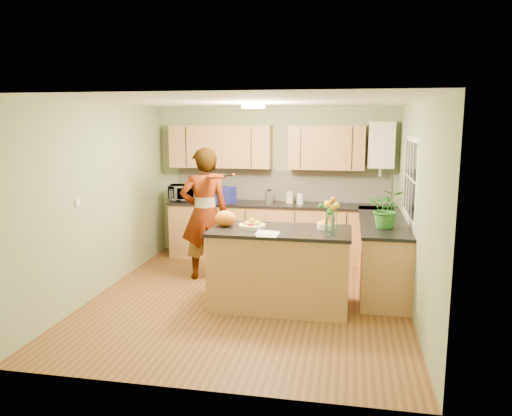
# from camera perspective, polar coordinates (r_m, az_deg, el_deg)

# --- Properties ---
(floor) EXTENTS (4.50, 4.50, 0.00)m
(floor) POSITION_cam_1_polar(r_m,az_deg,el_deg) (6.55, -0.79, -10.35)
(floor) COLOR brown
(floor) RESTS_ON ground
(ceiling) EXTENTS (4.00, 4.50, 0.02)m
(ceiling) POSITION_cam_1_polar(r_m,az_deg,el_deg) (6.15, -0.84, 12.06)
(ceiling) COLOR white
(ceiling) RESTS_ON wall_back
(wall_back) EXTENTS (4.00, 0.02, 2.50)m
(wall_back) POSITION_cam_1_polar(r_m,az_deg,el_deg) (8.42, 2.24, 2.97)
(wall_back) COLOR gray
(wall_back) RESTS_ON floor
(wall_front) EXTENTS (4.00, 0.02, 2.50)m
(wall_front) POSITION_cam_1_polar(r_m,az_deg,el_deg) (4.10, -7.12, -4.61)
(wall_front) COLOR gray
(wall_front) RESTS_ON floor
(wall_left) EXTENTS (0.02, 4.50, 2.50)m
(wall_left) POSITION_cam_1_polar(r_m,az_deg,el_deg) (6.91, -17.30, 0.98)
(wall_left) COLOR gray
(wall_left) RESTS_ON floor
(wall_right) EXTENTS (0.02, 4.50, 2.50)m
(wall_right) POSITION_cam_1_polar(r_m,az_deg,el_deg) (6.16, 17.75, -0.10)
(wall_right) COLOR gray
(wall_right) RESTS_ON floor
(back_counter) EXTENTS (3.64, 0.62, 0.94)m
(back_counter) POSITION_cam_1_polar(r_m,az_deg,el_deg) (8.25, 2.59, -2.68)
(back_counter) COLOR #A46C41
(back_counter) RESTS_ON floor
(right_counter) EXTENTS (0.62, 2.24, 0.94)m
(right_counter) POSITION_cam_1_polar(r_m,az_deg,el_deg) (7.12, 14.20, -5.03)
(right_counter) COLOR #A46C41
(right_counter) RESTS_ON floor
(splashback) EXTENTS (3.60, 0.02, 0.52)m
(splashback) POSITION_cam_1_polar(r_m,az_deg,el_deg) (8.40, 2.90, 2.60)
(splashback) COLOR beige
(splashback) RESTS_ON back_counter
(upper_cabinets) EXTENTS (3.20, 0.34, 0.70)m
(upper_cabinets) POSITION_cam_1_polar(r_m,az_deg,el_deg) (8.23, 0.88, 7.00)
(upper_cabinets) COLOR #A46C41
(upper_cabinets) RESTS_ON wall_back
(boiler) EXTENTS (0.40, 0.30, 0.86)m
(boiler) POSITION_cam_1_polar(r_m,az_deg,el_deg) (8.13, 14.12, 7.00)
(boiler) COLOR white
(boiler) RESTS_ON wall_back
(window_right) EXTENTS (0.01, 1.30, 1.05)m
(window_right) POSITION_cam_1_polar(r_m,az_deg,el_deg) (6.71, 17.21, 3.31)
(window_right) COLOR white
(window_right) RESTS_ON wall_right
(light_switch) EXTENTS (0.02, 0.09, 0.09)m
(light_switch) POSITION_cam_1_polar(r_m,az_deg,el_deg) (6.38, -19.71, 0.58)
(light_switch) COLOR white
(light_switch) RESTS_ON wall_left
(ceiling_lamp) EXTENTS (0.30, 0.30, 0.07)m
(ceiling_lamp) POSITION_cam_1_polar(r_m,az_deg,el_deg) (6.44, -0.30, 11.62)
(ceiling_lamp) COLOR #FFEABF
(ceiling_lamp) RESTS_ON ceiling
(peninsula_island) EXTENTS (1.70, 0.87, 0.98)m
(peninsula_island) POSITION_cam_1_polar(r_m,az_deg,el_deg) (6.18, 2.77, -6.85)
(peninsula_island) COLOR #A46C41
(peninsula_island) RESTS_ON floor
(fruit_dish) EXTENTS (0.32, 0.32, 0.11)m
(fruit_dish) POSITION_cam_1_polar(r_m,az_deg,el_deg) (6.10, -0.45, -1.88)
(fruit_dish) COLOR beige
(fruit_dish) RESTS_ON peninsula_island
(orange_bowl) EXTENTS (0.24, 0.24, 0.14)m
(orange_bowl) POSITION_cam_1_polar(r_m,az_deg,el_deg) (6.14, 8.10, -1.79)
(orange_bowl) COLOR beige
(orange_bowl) RESTS_ON peninsula_island
(flower_vase) EXTENTS (0.27, 0.27, 0.49)m
(flower_vase) POSITION_cam_1_polar(r_m,az_deg,el_deg) (5.76, 8.51, 0.13)
(flower_vase) COLOR silver
(flower_vase) RESTS_ON peninsula_island
(orange_bag) EXTENTS (0.27, 0.23, 0.20)m
(orange_bag) POSITION_cam_1_polar(r_m,az_deg,el_deg) (6.21, -3.53, -1.19)
(orange_bag) COLOR orange
(orange_bag) RESTS_ON peninsula_island
(papers) EXTENTS (0.24, 0.32, 0.01)m
(papers) POSITION_cam_1_polar(r_m,az_deg,el_deg) (5.78, 1.42, -2.97)
(papers) COLOR white
(papers) RESTS_ON peninsula_island
(violinist) EXTENTS (0.82, 0.68, 1.90)m
(violinist) POSITION_cam_1_polar(r_m,az_deg,el_deg) (7.21, -5.89, -0.67)
(violinist) COLOR #D99B85
(violinist) RESTS_ON floor
(violin) EXTENTS (0.60, 0.52, 0.15)m
(violin) POSITION_cam_1_polar(r_m,az_deg,el_deg) (6.86, -4.90, 3.64)
(violin) COLOR #4E0804
(violin) RESTS_ON violinist
(microwave) EXTENTS (0.52, 0.38, 0.27)m
(microwave) POSITION_cam_1_polar(r_m,az_deg,el_deg) (8.49, -8.19, 1.73)
(microwave) COLOR white
(microwave) RESTS_ON back_counter
(blue_box) EXTENTS (0.38, 0.33, 0.25)m
(blue_box) POSITION_cam_1_polar(r_m,az_deg,el_deg) (8.29, -3.59, 1.56)
(blue_box) COLOR navy
(blue_box) RESTS_ON back_counter
(kettle) EXTENTS (0.14, 0.14, 0.27)m
(kettle) POSITION_cam_1_polar(r_m,az_deg,el_deg) (8.18, 1.53, 1.34)
(kettle) COLOR silver
(kettle) RESTS_ON back_counter
(jar_cream) EXTENTS (0.14, 0.14, 0.19)m
(jar_cream) POSITION_cam_1_polar(r_m,az_deg,el_deg) (8.17, 3.89, 1.21)
(jar_cream) COLOR beige
(jar_cream) RESTS_ON back_counter
(jar_white) EXTENTS (0.12, 0.12, 0.17)m
(jar_white) POSITION_cam_1_polar(r_m,az_deg,el_deg) (8.09, 5.08, 1.04)
(jar_white) COLOR white
(jar_white) RESTS_ON back_counter
(potted_plant) EXTENTS (0.48, 0.43, 0.50)m
(potted_plant) POSITION_cam_1_polar(r_m,az_deg,el_deg) (6.44, 14.74, -0.06)
(potted_plant) COLOR #2B7326
(potted_plant) RESTS_ON right_counter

